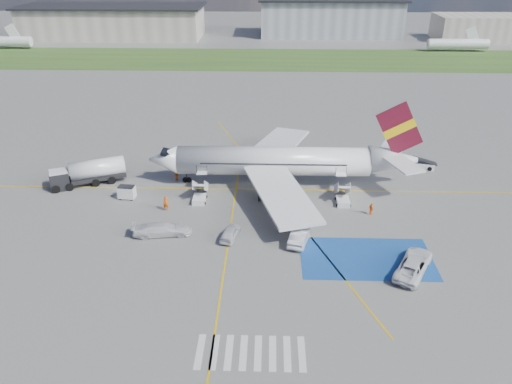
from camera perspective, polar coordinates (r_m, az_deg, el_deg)
ground at (r=57.25m, az=1.92°, el=-5.13°), size 400.00×400.00×0.00m
grass_strip at (r=146.72m, az=1.94°, el=14.92°), size 400.00×30.00×0.01m
taxiway_line_main at (r=67.72m, az=1.92°, el=0.25°), size 120.00×0.20×0.01m
taxiway_line_cross at (r=49.26m, az=-4.03°, el=-11.20°), size 0.20×60.00×0.01m
taxiway_line_diag at (r=67.72m, az=1.92°, el=0.25°), size 20.71×56.45×0.01m
staging_box at (r=54.89m, az=12.50°, el=-7.39°), size 14.00×8.00×0.01m
crosswalk at (r=43.06m, az=-0.61°, el=-17.88°), size 9.00×4.00×0.01m
terminal_west at (r=188.42m, az=-15.93°, el=18.19°), size 60.00×22.00×10.00m
terminal_centre at (r=186.28m, az=8.49°, el=19.09°), size 48.00×18.00×12.00m
terminal_east at (r=193.79m, az=25.77°, el=16.56°), size 40.00×16.00×8.00m
airliner at (r=68.13m, az=3.24°, el=3.54°), size 36.81×32.95×11.92m
airstairs_fwd at (r=65.14m, az=-6.45°, el=-0.45°), size 1.90×5.20×3.60m
airstairs_aft at (r=65.19m, az=9.87°, el=-0.67°), size 1.90×5.20×3.60m
fuel_tanker at (r=72.57m, az=-18.58°, el=1.92°), size 10.11×6.46×3.39m
gpu_cart at (r=67.24m, az=-14.54°, el=-0.10°), size 2.26×1.58×1.78m
belt_loader at (r=77.86m, az=17.75°, el=2.95°), size 5.88×2.78×1.71m
car_silver_a at (r=56.74m, az=-2.92°, el=-4.65°), size 2.52×4.36×1.40m
car_silver_b at (r=56.10m, az=5.06°, el=-4.98°), size 3.10×5.28×1.64m
van_white_a at (r=53.61m, az=17.61°, el=-7.68°), size 4.92×6.12×2.09m
van_white_b at (r=58.08m, az=-10.72°, el=-4.01°), size 5.22×2.69×1.95m
crew_fwd at (r=63.12m, az=-10.25°, el=-1.30°), size 0.79×0.59×1.97m
crew_nose at (r=70.73m, az=-9.11°, el=1.82°), size 0.94×0.96×1.57m
crew_aft at (r=62.94m, az=13.03°, el=-1.90°), size 0.65×0.97×1.53m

